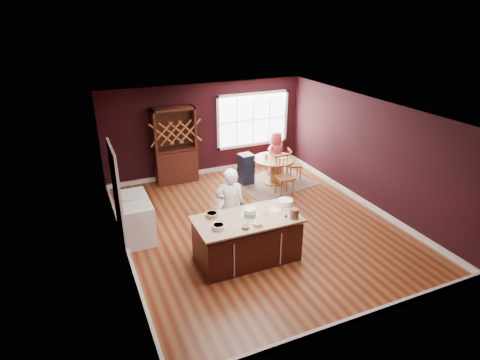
# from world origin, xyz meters

# --- Properties ---
(room_shell) EXTENTS (7.00, 7.00, 7.00)m
(room_shell) POSITION_xyz_m (0.00, 0.00, 1.35)
(room_shell) COLOR brown
(room_shell) RESTS_ON ground
(window) EXTENTS (2.36, 0.10, 1.66)m
(window) POSITION_xyz_m (1.50, 3.47, 1.50)
(window) COLOR white
(window) RESTS_ON room_shell
(doorway) EXTENTS (0.08, 1.26, 2.13)m
(doorway) POSITION_xyz_m (-2.97, 0.60, 1.02)
(doorway) COLOR white
(doorway) RESTS_ON room_shell
(kitchen_island) EXTENTS (2.04, 1.07, 0.92)m
(kitchen_island) POSITION_xyz_m (-0.79, -1.15, 0.44)
(kitchen_island) COLOR #33110B
(kitchen_island) RESTS_ON ground
(dining_table) EXTENTS (1.20, 1.20, 0.75)m
(dining_table) POSITION_xyz_m (1.47, 1.97, 0.53)
(dining_table) COLOR #985F23
(dining_table) RESTS_ON ground
(baker) EXTENTS (0.72, 0.58, 1.70)m
(baker) POSITION_xyz_m (-0.85, -0.43, 0.85)
(baker) COLOR silver
(baker) RESTS_ON ground
(layer_cake) EXTENTS (0.35, 0.35, 0.14)m
(layer_cake) POSITION_xyz_m (-0.69, -1.06, 0.99)
(layer_cake) COLOR silver
(layer_cake) RESTS_ON kitchen_island
(bowl_blue) EXTENTS (0.24, 0.24, 0.09)m
(bowl_blue) POSITION_xyz_m (-1.44, -1.32, 0.97)
(bowl_blue) COLOR silver
(bowl_blue) RESTS_ON kitchen_island
(bowl_yellow) EXTENTS (0.23, 0.23, 0.09)m
(bowl_yellow) POSITION_xyz_m (-1.40, -0.84, 0.96)
(bowl_yellow) COLOR #A58B55
(bowl_yellow) RESTS_ON kitchen_island
(bowl_pink) EXTENTS (0.15, 0.15, 0.05)m
(bowl_pink) POSITION_xyz_m (-0.99, -1.50, 0.95)
(bowl_pink) COLOR silver
(bowl_pink) RESTS_ON kitchen_island
(bowl_olive) EXTENTS (0.17, 0.17, 0.07)m
(bowl_olive) POSITION_xyz_m (-0.73, -1.49, 0.95)
(bowl_olive) COLOR beige
(bowl_olive) RESTS_ON kitchen_island
(drinking_glass) EXTENTS (0.07, 0.07, 0.14)m
(drinking_glass) POSITION_xyz_m (-0.39, -1.19, 0.99)
(drinking_glass) COLOR white
(drinking_glass) RESTS_ON kitchen_island
(dinner_plate) EXTENTS (0.24, 0.24, 0.02)m
(dinner_plate) POSITION_xyz_m (-0.14, -1.10, 0.93)
(dinner_plate) COLOR beige
(dinner_plate) RESTS_ON kitchen_island
(white_tub) EXTENTS (0.31, 0.31, 0.11)m
(white_tub) POSITION_xyz_m (0.17, -0.94, 0.97)
(white_tub) COLOR silver
(white_tub) RESTS_ON kitchen_island
(stoneware_crock) EXTENTS (0.17, 0.17, 0.20)m
(stoneware_crock) POSITION_xyz_m (0.04, -1.52, 1.02)
(stoneware_crock) COLOR #503428
(stoneware_crock) RESTS_ON kitchen_island
(toy_figurine) EXTENTS (0.05, 0.05, 0.08)m
(toy_figurine) POSITION_xyz_m (-0.08, -1.41, 0.96)
(toy_figurine) COLOR #F5B20A
(toy_figurine) RESTS_ON kitchen_island
(rug) EXTENTS (2.41, 2.02, 0.01)m
(rug) POSITION_xyz_m (1.47, 1.97, 0.01)
(rug) COLOR brown
(rug) RESTS_ON ground
(chair_east) EXTENTS (0.45, 0.46, 0.92)m
(chair_east) POSITION_xyz_m (2.19, 2.05, 0.46)
(chair_east) COLOR brown
(chair_east) RESTS_ON ground
(chair_south) EXTENTS (0.46, 0.44, 1.09)m
(chair_south) POSITION_xyz_m (1.37, 1.17, 0.54)
(chair_south) COLOR brown
(chair_south) RESTS_ON ground
(chair_north) EXTENTS (0.57, 0.57, 1.01)m
(chair_north) POSITION_xyz_m (1.89, 2.76, 0.50)
(chair_north) COLOR brown
(chair_north) RESTS_ON ground
(seated_woman) EXTENTS (0.78, 0.66, 1.35)m
(seated_woman) POSITION_xyz_m (1.78, 2.47, 0.67)
(seated_woman) COLOR #C63945
(seated_woman) RESTS_ON ground
(high_chair) EXTENTS (0.41, 0.41, 0.91)m
(high_chair) POSITION_xyz_m (0.75, 2.29, 0.46)
(high_chair) COLOR #1A1F37
(high_chair) RESTS_ON ground
(toddler) EXTENTS (0.18, 0.14, 0.26)m
(toddler) POSITION_xyz_m (0.72, 2.32, 0.81)
(toddler) COLOR #8CA5BF
(toddler) RESTS_ON high_chair
(table_plate) EXTENTS (0.21, 0.21, 0.02)m
(table_plate) POSITION_xyz_m (1.71, 1.91, 0.76)
(table_plate) COLOR beige
(table_plate) RESTS_ON dining_table
(table_cup) EXTENTS (0.15, 0.15, 0.09)m
(table_cup) POSITION_xyz_m (1.29, 2.12, 0.80)
(table_cup) COLOR white
(table_cup) RESTS_ON dining_table
(hutch) EXTENTS (1.18, 0.49, 2.16)m
(hutch) POSITION_xyz_m (-1.03, 3.22, 1.08)
(hutch) COLOR black
(hutch) RESTS_ON ground
(washer) EXTENTS (0.61, 0.59, 0.89)m
(washer) POSITION_xyz_m (-2.64, 0.28, 0.44)
(washer) COLOR white
(washer) RESTS_ON ground
(dryer) EXTENTS (0.62, 0.60, 0.90)m
(dryer) POSITION_xyz_m (-2.64, 0.92, 0.45)
(dryer) COLOR silver
(dryer) RESTS_ON ground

